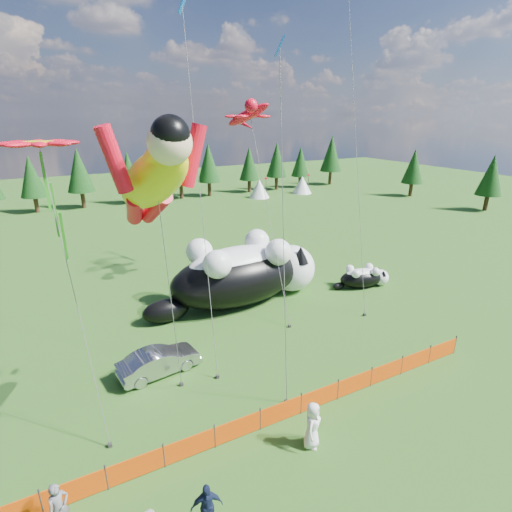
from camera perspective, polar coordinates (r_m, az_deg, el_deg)
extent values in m
plane|color=#0D3409|center=(20.39, -1.01, -17.53)|extent=(160.00, 160.00, 0.00)
cylinder|color=#262626|center=(16.57, -28.35, -28.55)|extent=(0.06, 0.06, 1.10)
cylinder|color=#262626|center=(16.48, -20.58, -27.49)|extent=(0.06, 0.06, 1.10)
cylinder|color=#262626|center=(16.63, -13.03, -26.01)|extent=(0.06, 0.06, 1.10)
cylinder|color=#262626|center=(17.02, -5.91, -24.22)|extent=(0.06, 0.06, 1.10)
cylinder|color=#262626|center=(17.63, 0.60, -22.23)|extent=(0.06, 0.06, 1.10)
cylinder|color=#262626|center=(18.43, 6.44, -20.18)|extent=(0.06, 0.06, 1.10)
cylinder|color=#262626|center=(19.41, 11.60, -18.14)|extent=(0.06, 0.06, 1.10)
cylinder|color=#262626|center=(20.54, 16.13, -16.21)|extent=(0.06, 0.06, 1.10)
cylinder|color=#262626|center=(21.80, 20.09, -14.40)|extent=(0.06, 0.06, 1.10)
cylinder|color=#262626|center=(23.15, 23.54, -12.75)|extent=(0.06, 0.06, 1.10)
cylinder|color=#262626|center=(24.60, 26.57, -11.25)|extent=(0.06, 0.06, 1.10)
cube|color=#E04304|center=(16.53, -24.43, -28.20)|extent=(2.00, 0.04, 0.90)
cube|color=#E04304|center=(16.56, -16.74, -26.92)|extent=(2.00, 0.04, 0.90)
cube|color=#E04304|center=(16.83, -9.39, -25.27)|extent=(2.00, 0.04, 0.90)
cube|color=#E04304|center=(17.33, -2.57, -23.36)|extent=(2.00, 0.04, 0.90)
cube|color=#E04304|center=(18.04, 3.60, -21.33)|extent=(2.00, 0.04, 0.90)
cube|color=#E04304|center=(18.93, 9.10, -19.27)|extent=(2.00, 0.04, 0.90)
cube|color=#E04304|center=(19.99, 13.93, -17.28)|extent=(2.00, 0.04, 0.90)
cube|color=#E04304|center=(21.18, 18.16, -15.40)|extent=(2.00, 0.04, 0.90)
cube|color=#E04304|center=(22.49, 21.86, -13.66)|extent=(2.00, 0.04, 0.90)
cube|color=#E04304|center=(23.89, 25.09, -12.08)|extent=(2.00, 0.04, 0.90)
ellipsoid|color=black|center=(27.03, -2.62, -3.06)|extent=(9.75, 4.92, 3.82)
ellipsoid|color=white|center=(26.67, -2.65, -1.17)|extent=(7.36, 3.53, 2.33)
sphere|color=white|center=(29.30, 5.09, -1.73)|extent=(3.39, 3.39, 3.39)
sphere|color=#E1576F|center=(30.11, 7.33, -1.21)|extent=(0.47, 0.47, 0.47)
ellipsoid|color=black|center=(25.76, -12.70, -7.60)|extent=(3.04, 1.63, 1.48)
cone|color=black|center=(28.06, 6.38, 0.21)|extent=(1.19, 1.19, 1.19)
cone|color=black|center=(29.62, 4.03, 1.33)|extent=(1.19, 1.19, 1.19)
sphere|color=white|center=(28.61, 0.14, 2.10)|extent=(1.78, 1.78, 1.78)
sphere|color=white|center=(26.40, 3.20, 0.55)|extent=(1.78, 1.78, 1.78)
sphere|color=white|center=(26.72, -8.09, 0.62)|extent=(1.78, 1.78, 1.78)
sphere|color=white|center=(24.34, -5.56, -1.19)|extent=(1.78, 1.78, 1.78)
ellipsoid|color=black|center=(31.01, 14.83, -3.11)|extent=(3.70, 2.36, 1.37)
ellipsoid|color=white|center=(30.89, 14.88, -2.52)|extent=(2.78, 1.72, 0.84)
sphere|color=white|center=(31.82, 17.34, -2.92)|extent=(1.22, 1.22, 1.22)
sphere|color=#E1576F|center=(32.08, 18.14, -2.83)|extent=(0.17, 0.17, 0.17)
ellipsoid|color=black|center=(30.37, 11.72, -4.20)|extent=(1.16, 0.77, 0.53)
cone|color=black|center=(31.35, 17.77, -2.35)|extent=(0.43, 0.43, 0.43)
cone|color=black|center=(31.93, 17.10, -1.88)|extent=(0.43, 0.43, 0.43)
sphere|color=white|center=(31.57, 15.84, -1.53)|extent=(0.64, 0.64, 0.64)
sphere|color=white|center=(30.78, 16.73, -2.17)|extent=(0.64, 0.64, 0.64)
sphere|color=white|center=(30.83, 13.25, -1.81)|extent=(0.64, 0.64, 0.64)
sphere|color=white|center=(30.02, 14.10, -2.47)|extent=(0.64, 0.64, 0.64)
imported|color=#B3B3B8|center=(21.15, -13.65, -14.43)|extent=(4.23, 1.99, 1.34)
imported|color=slate|center=(15.72, -26.31, -29.54)|extent=(0.77, 0.67, 1.79)
imported|color=#161F3D|center=(14.64, -7.05, -32.01)|extent=(1.09, 0.72, 1.72)
imported|color=white|center=(16.86, 8.07, -22.83)|extent=(1.14, 1.10, 1.96)
cylinder|color=#595959|center=(16.48, -12.23, -6.33)|extent=(0.03, 0.03, 10.59)
cube|color=#262626|center=(20.43, -10.60, -17.54)|extent=(0.15, 0.15, 0.16)
cylinder|color=#595959|center=(26.52, 1.60, 6.28)|extent=(0.03, 0.03, 15.02)
cube|color=#262626|center=(24.87, 4.80, -9.94)|extent=(0.15, 0.15, 0.16)
cylinder|color=#595959|center=(16.86, -24.44, -5.31)|extent=(0.03, 0.03, 11.85)
cube|color=#262626|center=(18.22, -20.13, -24.02)|extent=(0.15, 0.15, 0.16)
cube|color=#29911A|center=(17.90, -27.28, 5.71)|extent=(0.21, 0.21, 4.58)
cylinder|color=#595959|center=(19.46, -7.95, 8.47)|extent=(0.03, 0.03, 17.64)
cube|color=#262626|center=(20.67, -5.52, -16.77)|extent=(0.15, 0.15, 0.16)
cylinder|color=#595959|center=(27.50, 14.05, 16.54)|extent=(0.03, 0.03, 23.16)
cube|color=#262626|center=(27.01, 15.26, -8.08)|extent=(0.15, 0.15, 0.16)
cylinder|color=#595959|center=(15.99, 3.97, 1.49)|extent=(0.03, 0.03, 14.44)
cube|color=#262626|center=(19.21, 4.40, -20.00)|extent=(0.15, 0.15, 0.16)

